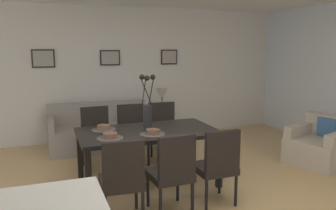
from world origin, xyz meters
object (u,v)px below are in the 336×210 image
object	(u,v)px
bowl_near_right	(104,127)
sofa	(101,132)
table_lamp	(162,96)
dining_chair_near_left	(122,177)
dining_chair_mid_left	(217,163)
side_table	(162,128)
dining_chair_near_right	(97,134)
bowl_far_left	(153,131)
dining_chair_far_right	(132,131)
armchair	(320,146)
bowl_near_left	(110,135)
framed_picture_left	(43,59)
framed_picture_right	(169,57)
dining_chair_far_left	(173,170)
framed_picture_center	(110,58)
centerpiece_vase	(147,109)
dining_chair_mid_right	(164,128)
dining_table	(148,136)

from	to	relation	value
bowl_near_right	sofa	xyz separation A→B (m)	(0.22, 1.70, -0.50)
table_lamp	dining_chair_near_left	bearing A→B (deg)	-116.74
dining_chair_mid_left	side_table	distance (m)	2.83
dining_chair_near_right	bowl_far_left	size ratio (longest dim) A/B	5.41
dining_chair_far_right	armchair	xyz separation A→B (m)	(2.76, -1.10, -0.23)
bowl_near_left	framed_picture_left	bearing A→B (deg)	104.26
armchair	framed_picture_left	bearing A→B (deg)	146.77
armchair	framed_picture_left	xyz separation A→B (m)	(-4.01, 2.62, 1.33)
framed_picture_right	dining_chair_far_left	bearing A→B (deg)	-109.87
dining_chair_far_left	bowl_far_left	world-z (taller)	dining_chair_far_left
table_lamp	dining_chair_far_left	bearing A→B (deg)	-107.09
armchair	framed_picture_right	world-z (taller)	framed_picture_right
dining_chair_far_right	bowl_near_right	bearing A→B (deg)	-128.75
framed_picture_center	centerpiece_vase	bearing A→B (deg)	-89.98
dining_chair_near_left	dining_chair_mid_left	distance (m)	1.12
sofa	dining_chair_near_right	bearing A→B (deg)	-102.11
dining_chair_mid_left	side_table	bearing A→B (deg)	83.72
table_lamp	framed_picture_right	xyz separation A→B (m)	(0.35, 0.54, 0.72)
dining_chair_far_left	dining_chair_mid_left	size ratio (longest dim) A/B	1.00
sofa	side_table	distance (m)	1.19
dining_chair_mid_right	framed_picture_left	world-z (taller)	framed_picture_left
framed_picture_left	framed_picture_right	world-z (taller)	framed_picture_left
dining_chair_mid_left	bowl_near_left	distance (m)	1.31
dining_chair_far_right	bowl_near_left	bearing A→B (deg)	-116.15
bowl_near_left	armchair	bearing A→B (deg)	1.05
centerpiece_vase	armchair	size ratio (longest dim) A/B	0.74
centerpiece_vase	bowl_near_left	xyz separation A→B (m)	(-0.54, -0.23, -0.24)
armchair	framed_picture_center	bearing A→B (deg)	136.69
dining_chair_mid_right	centerpiece_vase	distance (m)	1.21
dining_chair_mid_left	framed_picture_right	xyz separation A→B (m)	(0.66, 3.34, 1.10)
sofa	table_lamp	xyz separation A→B (m)	(1.19, -0.01, 0.61)
dining_table	armchair	xyz separation A→B (m)	(2.78, -0.16, -0.38)
framed_picture_right	bowl_far_left	bearing A→B (deg)	-114.48
bowl_near_left	bowl_far_left	bearing A→B (deg)	0.00
dining_chair_near_left	dining_chair_far_left	size ratio (longest dim) A/B	1.00
dining_chair_far_left	dining_chair_far_right	world-z (taller)	same
dining_chair_far_left	bowl_far_left	size ratio (longest dim) A/B	5.41
dining_chair_mid_right	dining_chair_far_right	bearing A→B (deg)	-179.67
dining_chair_near_right	sofa	world-z (taller)	dining_chair_near_right
bowl_near_left	framed_picture_center	world-z (taller)	framed_picture_center
dining_chair_far_right	dining_chair_near_right	bearing A→B (deg)	-178.60
bowl_near_right	sofa	distance (m)	1.79
armchair	framed_picture_right	distance (m)	3.33
framed_picture_left	framed_picture_right	distance (m)	2.45
bowl_near_right	armchair	distance (m)	3.38
dining_table	dining_chair_mid_right	xyz separation A→B (m)	(0.57, 0.94, -0.16)
dining_table	centerpiece_vase	bearing A→B (deg)	55.35
dining_chair_mid_right	framed_picture_left	bearing A→B (deg)	139.63
bowl_near_left	framed_picture_right	xyz separation A→B (m)	(1.76, 2.69, 0.83)
dining_chair_far_right	bowl_near_right	xyz separation A→B (m)	(-0.57, -0.71, 0.27)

